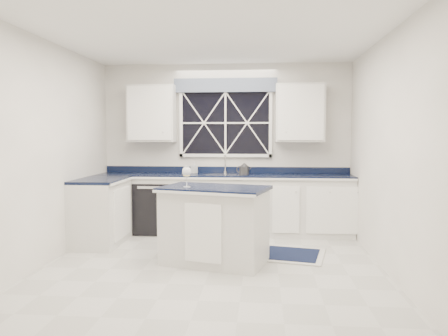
# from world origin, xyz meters

# --- Properties ---
(ground) EXTENTS (4.50, 4.50, 0.00)m
(ground) POSITION_xyz_m (0.00, 0.00, 0.00)
(ground) COLOR #B9B9B4
(ground) RESTS_ON ground
(back_wall) EXTENTS (4.00, 0.10, 2.70)m
(back_wall) POSITION_xyz_m (0.00, 2.25, 1.35)
(back_wall) COLOR white
(back_wall) RESTS_ON ground
(base_cabinets) EXTENTS (3.99, 1.60, 0.90)m
(base_cabinets) POSITION_xyz_m (-0.33, 1.78, 0.45)
(base_cabinets) COLOR silver
(base_cabinets) RESTS_ON ground
(countertop) EXTENTS (3.98, 0.64, 0.04)m
(countertop) POSITION_xyz_m (0.00, 1.95, 0.92)
(countertop) COLOR black
(countertop) RESTS_ON base_cabinets
(dishwasher) EXTENTS (0.60, 0.58, 0.82)m
(dishwasher) POSITION_xyz_m (-1.10, 1.95, 0.41)
(dishwasher) COLOR black
(dishwasher) RESTS_ON ground
(window) EXTENTS (1.65, 0.09, 1.26)m
(window) POSITION_xyz_m (0.00, 2.20, 1.83)
(window) COLOR black
(window) RESTS_ON ground
(upper_cabinets) EXTENTS (3.10, 0.34, 0.90)m
(upper_cabinets) POSITION_xyz_m (0.00, 2.08, 1.90)
(upper_cabinets) COLOR silver
(upper_cabinets) RESTS_ON ground
(faucet) EXTENTS (0.05, 0.20, 0.30)m
(faucet) POSITION_xyz_m (0.00, 2.14, 1.10)
(faucet) COLOR #B8B7BA
(faucet) RESTS_ON countertop
(island) EXTENTS (1.41, 1.06, 0.94)m
(island) POSITION_xyz_m (0.02, 0.35, 0.47)
(island) COLOR silver
(island) RESTS_ON ground
(rug) EXTENTS (1.45, 1.06, 0.02)m
(rug) POSITION_xyz_m (0.73, 0.82, 0.01)
(rug) COLOR beige
(rug) RESTS_ON ground
(kettle) EXTENTS (0.25, 0.20, 0.18)m
(kettle) POSITION_xyz_m (0.31, 1.99, 1.02)
(kettle) COLOR #303032
(kettle) RESTS_ON countertop
(wine_glass) EXTENTS (0.11, 0.11, 0.25)m
(wine_glass) POSITION_xyz_m (-0.31, 0.29, 1.11)
(wine_glass) COLOR silver
(wine_glass) RESTS_ON island
(soap_bottle) EXTENTS (0.11, 0.12, 0.19)m
(soap_bottle) POSITION_xyz_m (-0.51, 2.16, 1.04)
(soap_bottle) COLOR silver
(soap_bottle) RESTS_ON countertop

